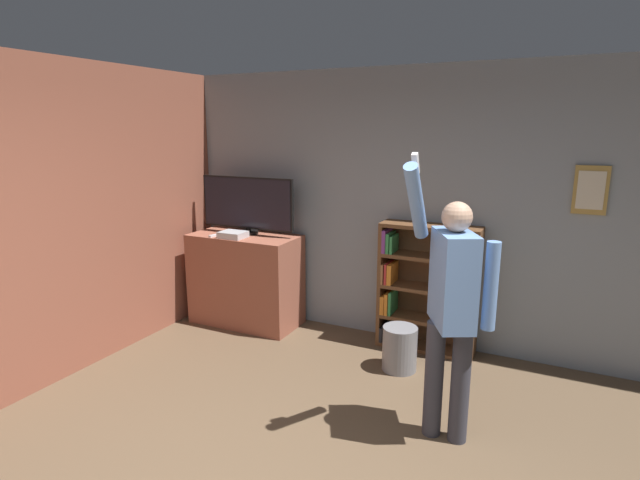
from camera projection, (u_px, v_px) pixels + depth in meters
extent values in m
cube|color=gray|center=(410.00, 209.00, 4.89)|extent=(6.84, 0.06, 2.70)
cube|color=#AD8942|center=(591.00, 190.00, 4.14)|extent=(0.26, 0.02, 0.41)
cube|color=beige|center=(591.00, 190.00, 4.13)|extent=(0.20, 0.01, 0.32)
cube|color=#93513D|center=(106.00, 214.00, 4.61)|extent=(0.06, 4.57, 2.70)
cube|color=#93513D|center=(246.00, 279.00, 5.48)|extent=(1.18, 0.58, 1.00)
cylinder|color=black|center=(248.00, 232.00, 5.44)|extent=(0.22, 0.22, 0.03)
cylinder|color=black|center=(248.00, 229.00, 5.43)|extent=(0.06, 0.06, 0.05)
cube|color=black|center=(247.00, 203.00, 5.36)|extent=(1.12, 0.04, 0.56)
cube|color=black|center=(246.00, 203.00, 5.34)|extent=(1.08, 0.01, 0.52)
cube|color=silver|center=(233.00, 235.00, 5.24)|extent=(0.27, 0.21, 0.07)
cube|color=white|center=(214.00, 235.00, 5.30)|extent=(0.06, 0.14, 0.02)
cube|color=brown|center=(383.00, 282.00, 4.97)|extent=(0.04, 0.28, 1.24)
cube|color=brown|center=(476.00, 295.00, 4.59)|extent=(0.04, 0.28, 1.24)
cube|color=brown|center=(431.00, 285.00, 4.90)|extent=(0.94, 0.01, 1.24)
cube|color=brown|center=(425.00, 347.00, 4.91)|extent=(0.86, 0.28, 0.04)
cube|color=brown|center=(426.00, 319.00, 4.85)|extent=(0.86, 0.28, 0.04)
cube|color=brown|center=(428.00, 289.00, 4.78)|extent=(0.86, 0.28, 0.04)
cube|color=brown|center=(429.00, 257.00, 4.71)|extent=(0.86, 0.28, 0.04)
cube|color=brown|center=(431.00, 227.00, 4.65)|extent=(0.86, 0.28, 0.04)
cube|color=#232328|center=(384.00, 332.00, 5.05)|extent=(0.03, 0.23, 0.17)
cube|color=#5B8E99|center=(389.00, 333.00, 5.03)|extent=(0.04, 0.24, 0.16)
cube|color=#232328|center=(393.00, 331.00, 5.02)|extent=(0.04, 0.26, 0.22)
cube|color=orange|center=(398.00, 332.00, 4.98)|extent=(0.04, 0.23, 0.23)
cube|color=#2D569E|center=(404.00, 333.00, 4.97)|extent=(0.04, 0.26, 0.22)
cube|color=orange|center=(386.00, 302.00, 4.99)|extent=(0.04, 0.26, 0.19)
cube|color=orange|center=(389.00, 302.00, 4.96)|extent=(0.03, 0.25, 0.21)
cube|color=#338447|center=(393.00, 301.00, 4.95)|extent=(0.03, 0.25, 0.23)
cube|color=#99663D|center=(386.00, 272.00, 4.93)|extent=(0.02, 0.26, 0.20)
cube|color=red|center=(389.00, 272.00, 4.90)|extent=(0.02, 0.25, 0.20)
cube|color=orange|center=(393.00, 273.00, 4.88)|extent=(0.04, 0.24, 0.20)
cube|color=#7A3889|center=(387.00, 240.00, 4.84)|extent=(0.04, 0.25, 0.22)
cube|color=#338447|center=(391.00, 242.00, 4.82)|extent=(0.03, 0.23, 0.19)
cube|color=#338447|center=(394.00, 244.00, 4.80)|extent=(0.03, 0.22, 0.17)
cylinder|color=#383842|center=(434.00, 379.00, 3.47)|extent=(0.13, 0.13, 0.84)
cylinder|color=#383842|center=(460.00, 385.00, 3.39)|extent=(0.13, 0.13, 0.84)
cube|color=#6B93D1|center=(453.00, 279.00, 3.27)|extent=(0.39, 0.47, 0.63)
sphere|color=tan|center=(457.00, 217.00, 3.18)|extent=(0.20, 0.20, 0.20)
cylinder|color=#6B93D1|center=(491.00, 286.00, 3.17)|extent=(0.09, 0.09, 0.58)
cylinder|color=#6B93D1|center=(416.00, 202.00, 3.15)|extent=(0.09, 0.41, 0.53)
cube|color=white|center=(415.00, 164.00, 3.05)|extent=(0.04, 0.09, 0.14)
cylinder|color=gray|center=(400.00, 348.00, 4.46)|extent=(0.31, 0.31, 0.40)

